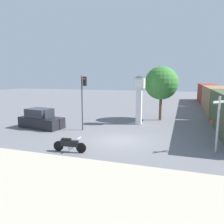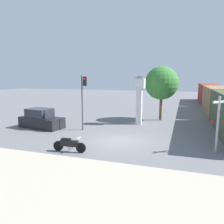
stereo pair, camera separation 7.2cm
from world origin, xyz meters
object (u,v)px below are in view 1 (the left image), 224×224
railroad_crossing_signal (218,122)px  clock_tower (139,92)px  street_tree (161,83)px  freight_train (216,100)px  traffic_light (83,93)px  motorcycle (69,145)px  parked_car (41,120)px

railroad_crossing_signal → clock_tower: bearing=132.9°
railroad_crossing_signal → street_tree: bearing=115.0°
freight_train → street_tree: bearing=-129.3°
freight_train → clock_tower: bearing=-128.0°
clock_tower → street_tree: size_ratio=0.83×
freight_train → traffic_light: bearing=-130.2°
motorcycle → parked_car: 7.81m
clock_tower → traffic_light: (-4.15, -4.07, 0.10)m
clock_tower → railroad_crossing_signal: size_ratio=1.36×
freight_train → railroad_crossing_signal: railroad_crossing_signal is taller
motorcycle → traffic_light: (-1.61, 5.53, 2.83)m
railroad_crossing_signal → street_tree: (-4.44, 9.53, 2.11)m
clock_tower → street_tree: (1.85, 2.76, 0.85)m
freight_train → parked_car: size_ratio=8.07×
street_tree → parked_car: 12.96m
motorcycle → street_tree: 13.60m
traffic_light → railroad_crossing_signal: bearing=-14.5°
street_tree → parked_car: bearing=-144.9°
motorcycle → street_tree: street_tree is taller
motorcycle → clock_tower: bearing=71.0°
freight_train → street_tree: (-6.55, -8.01, 2.36)m
street_tree → parked_car: (-10.25, -7.20, -3.31)m
motorcycle → street_tree: size_ratio=0.38×
railroad_crossing_signal → street_tree: 10.73m
freight_train → railroad_crossing_signal: (-2.11, -17.55, 0.25)m
clock_tower → traffic_light: size_ratio=1.00×
railroad_crossing_signal → parked_car: 14.93m
freight_train → traffic_light: size_ratio=7.38×
traffic_light → street_tree: (6.00, 6.83, 0.76)m
traffic_light → parked_car: traffic_light is taller
railroad_crossing_signal → street_tree: street_tree is taller
motorcycle → clock_tower: (2.54, 9.60, 2.74)m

